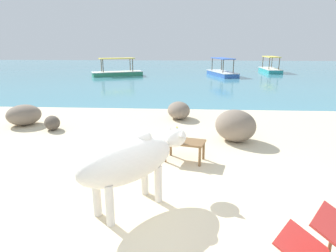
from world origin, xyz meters
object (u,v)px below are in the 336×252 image
object	(u,v)px
boat_blue	(222,72)
boat_teal	(270,69)
cow	(131,160)
boat_green	(117,72)
low_bench_table	(185,144)
deck_chair_near	(321,241)
bottle	(177,136)

from	to	relation	value
boat_blue	boat_teal	xyz separation A→B (m)	(4.35, 3.19, 0.00)
cow	boat_green	xyz separation A→B (m)	(-4.41, 17.65, -0.45)
cow	boat_green	size ratio (longest dim) A/B	0.43
cow	boat_green	distance (m)	18.20
cow	low_bench_table	distance (m)	1.89
cow	boat_blue	world-z (taller)	boat_blue
cow	deck_chair_near	size ratio (longest dim) A/B	1.78
low_bench_table	bottle	distance (m)	0.24
boat_green	cow	bearing A→B (deg)	-100.86
low_bench_table	boat_green	size ratio (longest dim) A/B	0.22
deck_chair_near	boat_teal	xyz separation A→B (m)	(5.64, 22.44, -0.13)
deck_chair_near	boat_green	bearing A→B (deg)	-34.35
bottle	boat_blue	world-z (taller)	boat_blue
boat_teal	boat_green	bearing A→B (deg)	-72.36
cow	boat_teal	size ratio (longest dim) A/B	0.45
bottle	boat_green	size ratio (longest dim) A/B	0.08
cow	low_bench_table	xyz separation A→B (m)	(0.72, 1.71, -0.36)
low_bench_table	boat_blue	size ratio (longest dim) A/B	0.22
cow	bottle	world-z (taller)	cow
deck_chair_near	boat_teal	world-z (taller)	boat_teal
cow	boat_blue	bearing A→B (deg)	31.45
boat_green	boat_teal	bearing A→B (deg)	-7.98
low_bench_table	boat_green	xyz separation A→B (m)	(-5.12, 15.94, -0.09)
bottle	boat_green	bearing A→B (deg)	107.28
low_bench_table	deck_chair_near	xyz separation A→B (m)	(1.33, -2.83, 0.04)
bottle	boat_blue	distance (m)	16.71
bottle	boat_blue	xyz separation A→B (m)	(2.76, 16.47, -0.28)
boat_blue	boat_teal	distance (m)	5.40
cow	boat_blue	xyz separation A→B (m)	(3.33, 18.14, -0.45)
deck_chair_near	bottle	bearing A→B (deg)	-25.33
boat_green	boat_teal	distance (m)	12.64
cow	boat_teal	xyz separation A→B (m)	(7.68, 21.32, -0.45)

